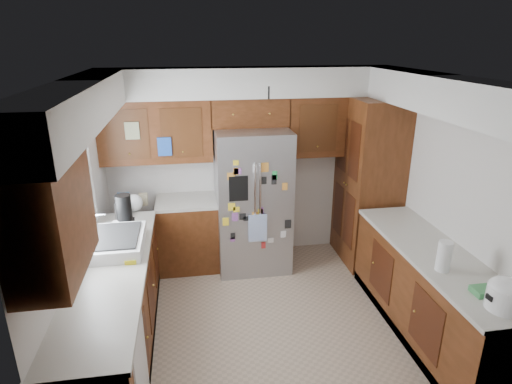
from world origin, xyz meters
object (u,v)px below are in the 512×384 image
rice_cooker (507,294)px  paper_towel (444,256)px  pantry (368,182)px  fridge (252,200)px

rice_cooker → paper_towel: paper_towel is taller
pantry → rice_cooker: bearing=-90.0°
pantry → paper_towel: 1.94m
paper_towel → rice_cooker: bearing=-76.8°
pantry → rice_cooker: pantry is taller
pantry → paper_towel: (-0.14, -1.94, -0.02)m
fridge → paper_towel: size_ratio=6.59×
fridge → rice_cooker: fridge is taller
fridge → rice_cooker: bearing=-59.9°
pantry → paper_towel: pantry is taller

